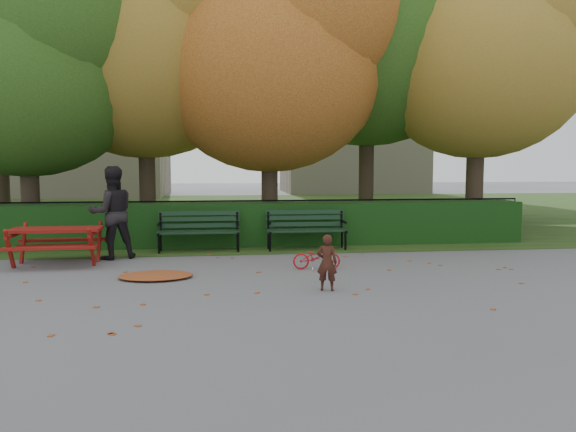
{
  "coord_description": "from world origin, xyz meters",
  "views": [
    {
      "loc": [
        -0.87,
        -8.78,
        1.96
      ],
      "look_at": [
        0.37,
        1.19,
        1.0
      ],
      "focal_mm": 35.0,
      "sensor_mm": 36.0,
      "label": 1
    }
  ],
  "objects": [
    {
      "name": "leaf_scatter",
      "position": [
        0.0,
        0.3,
        0.01
      ],
      "size": [
        9.0,
        5.7,
        0.01
      ],
      "primitive_type": null,
      "color": "maroon",
      "rests_on": "ground"
    },
    {
      "name": "tree_e",
      "position": [
        6.52,
        5.77,
        5.08
      ],
      "size": [
        6.09,
        5.8,
        8.16
      ],
      "color": "#2F201B",
      "rests_on": "ground"
    },
    {
      "name": "hedge",
      "position": [
        0.0,
        4.5,
        0.5
      ],
      "size": [
        13.0,
        0.9,
        1.0
      ],
      "primitive_type": "cube",
      "color": "black",
      "rests_on": "ground"
    },
    {
      "name": "tree_g",
      "position": [
        8.33,
        9.76,
        5.37
      ],
      "size": [
        6.3,
        6.0,
        8.55
      ],
      "color": "#2F201B",
      "rests_on": "ground"
    },
    {
      "name": "leaf_pile",
      "position": [
        -1.94,
        0.83,
        0.04
      ],
      "size": [
        1.49,
        1.29,
        0.09
      ],
      "primitive_type": "ellipsoid",
      "rotation": [
        0.0,
        0.0,
        0.41
      ],
      "color": "maroon",
      "rests_on": "ground"
    },
    {
      "name": "building_left",
      "position": [
        -9.0,
        26.0,
        7.5
      ],
      "size": [
        10.0,
        7.0,
        15.0
      ],
      "primitive_type": "cube",
      "color": "tan",
      "rests_on": "ground"
    },
    {
      "name": "adult",
      "position": [
        -3.02,
        2.9,
        0.94
      ],
      "size": [
        1.12,
        1.0,
        1.89
      ],
      "primitive_type": "imported",
      "rotation": [
        0.0,
        0.0,
        3.52
      ],
      "color": "black",
      "rests_on": "ground"
    },
    {
      "name": "tree_d",
      "position": [
        3.88,
        7.23,
        5.98
      ],
      "size": [
        7.14,
        6.8,
        9.58
      ],
      "color": "#2F201B",
      "rests_on": "ground"
    },
    {
      "name": "bicycle",
      "position": [
        0.92,
        1.28,
        0.23
      ],
      "size": [
        0.89,
        0.37,
        0.46
      ],
      "primitive_type": "imported",
      "rotation": [
        0.0,
        0.0,
        1.49
      ],
      "color": "#B21013",
      "rests_on": "ground"
    },
    {
      "name": "bench_left",
      "position": [
        -1.3,
        3.7,
        0.52
      ],
      "size": [
        1.8,
        0.57,
        0.88
      ],
      "color": "black",
      "rests_on": "ground"
    },
    {
      "name": "tree_a",
      "position": [
        -5.19,
        5.58,
        4.52
      ],
      "size": [
        5.88,
        5.6,
        7.48
      ],
      "color": "#2F201B",
      "rests_on": "ground"
    },
    {
      "name": "tree_b",
      "position": [
        -2.44,
        6.75,
        5.4
      ],
      "size": [
        6.72,
        6.4,
        8.79
      ],
      "color": "#2F201B",
      "rests_on": "ground"
    },
    {
      "name": "tree_c",
      "position": [
        0.83,
        5.96,
        4.82
      ],
      "size": [
        6.3,
        6.0,
        8.0
      ],
      "color": "#2F201B",
      "rests_on": "ground"
    },
    {
      "name": "building_right",
      "position": [
        8.0,
        28.0,
        6.0
      ],
      "size": [
        9.0,
        6.0,
        12.0
      ],
      "primitive_type": "cube",
      "color": "tan",
      "rests_on": "ground"
    },
    {
      "name": "grass_strip",
      "position": [
        0.0,
        14.0,
        0.01
      ],
      "size": [
        90.0,
        90.0,
        0.0
      ],
      "primitive_type": "plane",
      "color": "#1E3A15",
      "rests_on": "ground"
    },
    {
      "name": "child",
      "position": [
        0.77,
        -0.45,
        0.44
      ],
      "size": [
        0.36,
        0.29,
        0.87
      ],
      "primitive_type": "imported",
      "rotation": [
        0.0,
        0.0,
        2.87
      ],
      "color": "#3B1B12",
      "rests_on": "ground"
    },
    {
      "name": "ground",
      "position": [
        0.0,
        0.0,
        0.0
      ],
      "size": [
        90.0,
        90.0,
        0.0
      ],
      "primitive_type": "plane",
      "color": "slate",
      "rests_on": "ground"
    },
    {
      "name": "picnic_table",
      "position": [
        -3.96,
        2.34,
        0.55
      ],
      "size": [
        1.71,
        1.4,
        0.81
      ],
      "rotation": [
        0.0,
        0.0,
        0.04
      ],
      "color": "maroon",
      "rests_on": "ground"
    },
    {
      "name": "tree_f",
      "position": [
        -7.13,
        9.24,
        5.69
      ],
      "size": [
        6.93,
        6.6,
        9.19
      ],
      "color": "#2F201B",
      "rests_on": "ground"
    },
    {
      "name": "iron_fence",
      "position": [
        0.0,
        5.3,
        0.54
      ],
      "size": [
        14.0,
        0.04,
        1.02
      ],
      "color": "black",
      "rests_on": "ground"
    },
    {
      "name": "bench_right",
      "position": [
        1.1,
        3.7,
        0.52
      ],
      "size": [
        1.8,
        0.57,
        0.88
      ],
      "color": "black",
      "rests_on": "ground"
    }
  ]
}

